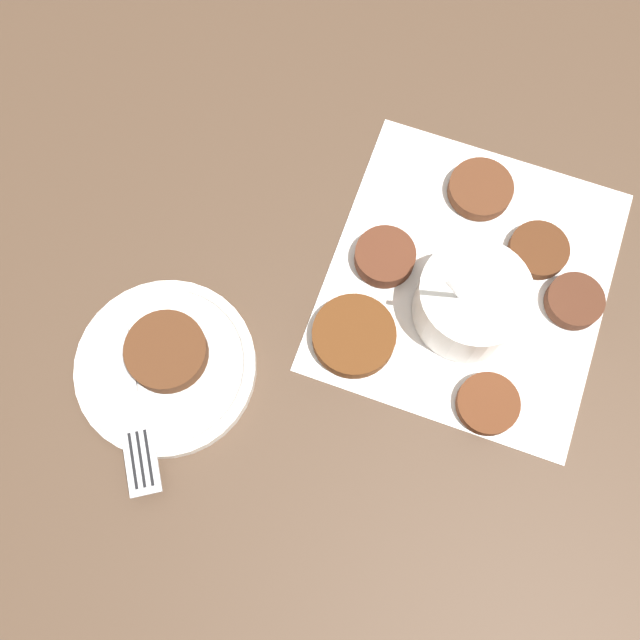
{
  "coord_description": "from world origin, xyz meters",
  "views": [
    {
      "loc": [
        -0.3,
        0.02,
        0.71
      ],
      "look_at": [
        -0.11,
        0.11,
        0.02
      ],
      "focal_mm": 42.0,
      "sensor_mm": 36.0,
      "label": 1
    }
  ],
  "objects_px": {
    "sauce_bowl": "(471,302)",
    "fork": "(136,424)",
    "serving_plate": "(166,366)",
    "fritter_on_plate": "(167,352)"
  },
  "relations": [
    {
      "from": "sauce_bowl",
      "to": "fork",
      "type": "xyz_separation_m",
      "value": [
        -0.24,
        0.23,
        -0.01
      ]
    },
    {
      "from": "serving_plate",
      "to": "fritter_on_plate",
      "type": "height_order",
      "value": "fritter_on_plate"
    },
    {
      "from": "serving_plate",
      "to": "fork",
      "type": "relative_size",
      "value": 1.19
    },
    {
      "from": "fritter_on_plate",
      "to": "serving_plate",
      "type": "bearing_deg",
      "value": 179.09
    },
    {
      "from": "fork",
      "to": "fritter_on_plate",
      "type": "bearing_deg",
      "value": 4.69
    },
    {
      "from": "sauce_bowl",
      "to": "serving_plate",
      "type": "height_order",
      "value": "sauce_bowl"
    },
    {
      "from": "sauce_bowl",
      "to": "fritter_on_plate",
      "type": "bearing_deg",
      "value": 125.51
    },
    {
      "from": "sauce_bowl",
      "to": "serving_plate",
      "type": "bearing_deg",
      "value": 127.08
    },
    {
      "from": "serving_plate",
      "to": "fritter_on_plate",
      "type": "distance_m",
      "value": 0.02
    },
    {
      "from": "serving_plate",
      "to": "fritter_on_plate",
      "type": "bearing_deg",
      "value": -0.91
    }
  ]
}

